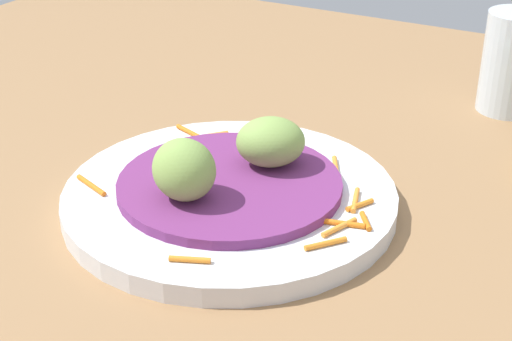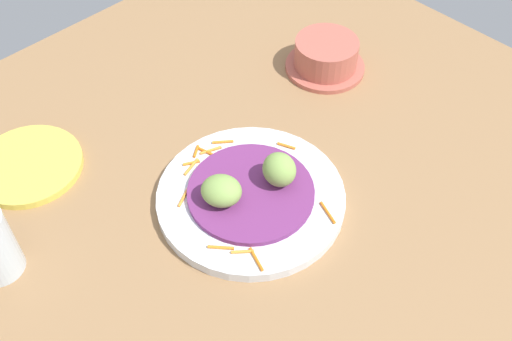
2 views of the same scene
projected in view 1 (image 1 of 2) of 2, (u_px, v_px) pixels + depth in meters
table_surface at (191, 217)px, 61.53cm from camera, size 110.00×110.00×2.00cm
main_plate at (230, 198)px, 60.61cm from camera, size 25.86×25.86×1.59cm
cabbage_bed at (230, 184)px, 60.05cm from camera, size 17.37×17.37×0.79cm
carrot_garnish at (270, 188)px, 59.94cm from camera, size 23.29×20.71×0.40cm
guac_scoop_left at (184, 170)px, 56.38cm from camera, size 5.91×5.59×4.63cm
guac_scoop_center at (271, 142)px, 61.39cm from camera, size 7.17×6.96×3.89cm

